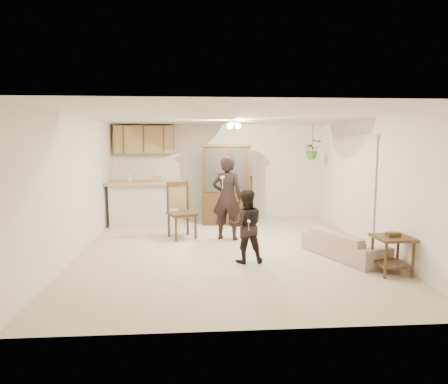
{
  "coord_description": "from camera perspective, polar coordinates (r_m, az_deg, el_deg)",
  "views": [
    {
      "loc": [
        -0.6,
        -7.36,
        2.06
      ],
      "look_at": [
        -0.04,
        0.4,
        1.06
      ],
      "focal_mm": 32.0,
      "sensor_mm": 36.0,
      "label": 1
    }
  ],
  "objects": [
    {
      "name": "side_table",
      "position": [
        6.8,
        22.88,
        -8.21
      ],
      "size": [
        0.56,
        0.56,
        0.66
      ],
      "rotation": [
        0.0,
        0.0,
        0.03
      ],
      "color": "#332212",
      "rests_on": "floor"
    },
    {
      "name": "floor",
      "position": [
        7.67,
        0.55,
        -8.3
      ],
      "size": [
        6.5,
        6.5,
        0.0
      ],
      "primitive_type": "plane",
      "color": "beige",
      "rests_on": "ground"
    },
    {
      "name": "chair_hutch_right",
      "position": [
        10.29,
        2.11,
        -2.39
      ],
      "size": [
        0.74,
        0.74,
        1.18
      ],
      "rotation": [
        0.0,
        0.0,
        3.88
      ],
      "color": "#332212",
      "rests_on": "floor"
    },
    {
      "name": "ceiling_fixture",
      "position": [
        8.6,
        1.25,
        9.55
      ],
      "size": [
        0.36,
        0.36,
        0.2
      ],
      "primitive_type": null,
      "color": "beige",
      "rests_on": "ceiling"
    },
    {
      "name": "chair_bar",
      "position": [
        8.56,
        -6.02,
        -4.37
      ],
      "size": [
        0.69,
        0.69,
        1.19
      ],
      "rotation": [
        0.0,
        0.0,
        0.41
      ],
      "color": "#332212",
      "rests_on": "floor"
    },
    {
      "name": "wall_right",
      "position": [
        8.13,
        20.27,
        1.12
      ],
      "size": [
        0.02,
        6.5,
        2.5
      ],
      "primitive_type": "cube",
      "color": "white",
      "rests_on": "ground"
    },
    {
      "name": "hanging_plant",
      "position": [
        10.19,
        12.51,
        5.93
      ],
      "size": [
        0.43,
        0.37,
        0.48
      ],
      "primitive_type": "imported",
      "color": "#366026",
      "rests_on": "ceiling"
    },
    {
      "name": "child",
      "position": [
        6.79,
        3.12,
        -4.49
      ],
      "size": [
        0.68,
        0.54,
        1.35
      ],
      "primitive_type": "imported",
      "rotation": [
        0.0,
        0.0,
        3.18
      ],
      "color": "black",
      "rests_on": "floor"
    },
    {
      "name": "china_hutch",
      "position": [
        9.87,
        0.3,
        0.97
      ],
      "size": [
        1.3,
        0.62,
        1.97
      ],
      "rotation": [
        0.0,
        0.0,
        -0.11
      ],
      "color": "#332212",
      "rests_on": "floor"
    },
    {
      "name": "controller_child",
      "position": [
        6.48,
        3.56,
        -4.18
      ],
      "size": [
        0.04,
        0.11,
        0.03
      ],
      "primitive_type": "cube",
      "rotation": [
        0.0,
        0.0,
        3.18
      ],
      "color": "white",
      "rests_on": "child"
    },
    {
      "name": "plant_cord",
      "position": [
        10.18,
        12.56,
        7.76
      ],
      "size": [
        0.01,
        0.01,
        0.65
      ],
      "primitive_type": "cylinder",
      "color": "black",
      "rests_on": "ceiling"
    },
    {
      "name": "breakfast_bar",
      "position": [
        9.91,
        -11.3,
        -1.91
      ],
      "size": [
        1.6,
        0.55,
        1.0
      ],
      "primitive_type": "cube",
      "color": "silver",
      "rests_on": "floor"
    },
    {
      "name": "upper_cabinets",
      "position": [
        10.51,
        -11.31,
        7.36
      ],
      "size": [
        1.5,
        0.34,
        0.7
      ],
      "primitive_type": "cube",
      "color": "olive",
      "rests_on": "wall_back"
    },
    {
      "name": "ceiling",
      "position": [
        7.4,
        0.57,
        10.7
      ],
      "size": [
        5.5,
        6.5,
        0.02
      ],
      "primitive_type": "cube",
      "color": "silver",
      "rests_on": "wall_back"
    },
    {
      "name": "wall_front",
      "position": [
        4.23,
        4.15,
        -3.74
      ],
      "size": [
        5.5,
        0.02,
        2.5
      ],
      "primitive_type": "cube",
      "color": "white",
      "rests_on": "ground"
    },
    {
      "name": "wall_left",
      "position": [
        7.71,
        -20.27,
        0.81
      ],
      "size": [
        0.02,
        6.5,
        2.5
      ],
      "primitive_type": "cube",
      "color": "white",
      "rests_on": "ground"
    },
    {
      "name": "bar_top",
      "position": [
        9.84,
        -11.38,
        1.25
      ],
      "size": [
        1.75,
        0.7,
        0.08
      ],
      "primitive_type": "cube",
      "color": "tan",
      "rests_on": "breakfast_bar"
    },
    {
      "name": "vertical_blinds",
      "position": [
        8.95,
        17.63,
        0.79
      ],
      "size": [
        0.06,
        2.3,
        2.1
      ],
      "primitive_type": null,
      "color": "silver",
      "rests_on": "wall_right"
    },
    {
      "name": "controller_adult",
      "position": [
        7.88,
        -0.22,
        2.12
      ],
      "size": [
        0.09,
        0.16,
        0.05
      ],
      "primitive_type": "cube",
      "rotation": [
        0.0,
        0.0,
        2.83
      ],
      "color": "white",
      "rests_on": "adult"
    },
    {
      "name": "chair_hutch_left",
      "position": [
        10.18,
        0.14,
        -2.57
      ],
      "size": [
        0.66,
        0.66,
        1.13
      ],
      "rotation": [
        0.0,
        0.0,
        -0.43
      ],
      "color": "#332212",
      "rests_on": "floor"
    },
    {
      "name": "wall_back",
      "position": [
        10.66,
        -0.87,
        2.92
      ],
      "size": [
        5.5,
        0.02,
        2.5
      ],
      "primitive_type": "cube",
      "color": "white",
      "rests_on": "ground"
    },
    {
      "name": "sofa",
      "position": [
        7.44,
        16.81,
        -6.18
      ],
      "size": [
        1.38,
        2.01,
        0.73
      ],
      "primitive_type": "imported",
      "rotation": [
        0.0,
        0.0,
        1.95
      ],
      "color": "beige",
      "rests_on": "floor"
    },
    {
      "name": "adult",
      "position": [
        8.33,
        0.45,
        -0.72
      ],
      "size": [
        0.76,
        0.61,
        1.8
      ],
      "primitive_type": "imported",
      "rotation": [
        0.0,
        0.0,
        2.83
      ],
      "color": "black",
      "rests_on": "floor"
    }
  ]
}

